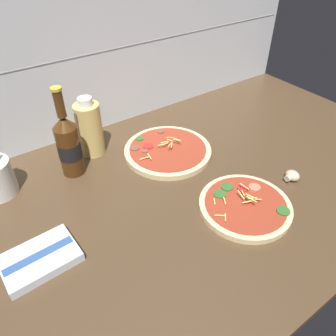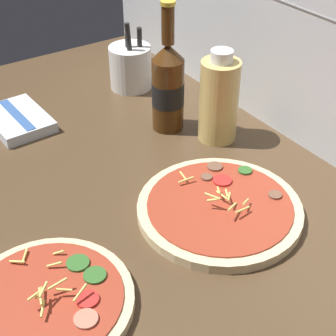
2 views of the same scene
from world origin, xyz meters
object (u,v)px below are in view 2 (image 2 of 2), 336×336
Objects in this scene: dish_towel at (18,120)px; pizza_far at (220,208)px; pizza_near at (48,302)px; beer_bottle at (168,86)px; oil_bottle at (219,99)px; utensil_crock at (131,67)px.

pizza_far is at bearing 20.64° from dish_towel.
pizza_near is 1.46× the size of dish_towel.
beer_bottle is 1.41× the size of oil_bottle.
pizza_far is at bearing -16.76° from beer_bottle.
pizza_near is 0.87× the size of pizza_far.
dish_towel is (1.72, -30.32, -4.27)cm from utensil_crock.
oil_bottle is at bearing 5.85° from utensil_crock.
dish_towel is at bearing -159.36° from pizza_far.
oil_bottle reaches higher than utensil_crock.
beer_bottle is at bearing 126.98° from pizza_near.
pizza_near is at bearing -40.50° from utensil_crock.
oil_bottle reaches higher than pizza_near.
pizza_far is at bearing -13.35° from utensil_crock.
pizza_near is at bearing -85.93° from pizza_far.
pizza_far is (-2.36, 33.15, 0.06)cm from pizza_near.
beer_bottle is at bearing -146.05° from oil_bottle.
pizza_far is at bearing 94.07° from pizza_near.
dish_towel is (-48.74, -18.35, 0.17)cm from pizza_far.
pizza_near is 1.27× the size of oil_bottle.
oil_bottle is at bearing 142.76° from pizza_far.
beer_bottle is 21.94cm from utensil_crock.
pizza_near is at bearing -65.26° from oil_bottle.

